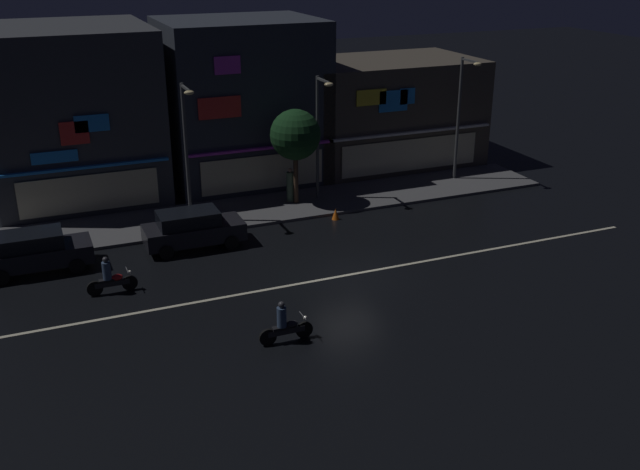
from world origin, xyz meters
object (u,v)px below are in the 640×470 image
streetlamp_mid (319,127)px  pedestrian_on_sidewalk (290,186)px  streetlamp_west (187,142)px  parked_car_trailing (192,229)px  parked_car_near_kerb (35,251)px  traffic_cone (336,214)px  motorcycle_lead (110,278)px  motorcycle_following (285,325)px  streetlamp_east (461,109)px

streetlamp_mid → pedestrian_on_sidewalk: 3.31m
streetlamp_west → parked_car_trailing: (-0.61, -2.78, -3.14)m
streetlamp_west → parked_car_near_kerb: 8.22m
streetlamp_mid → parked_car_near_kerb: size_ratio=1.45×
parked_car_near_kerb → traffic_cone: 13.64m
pedestrian_on_sidewalk → traffic_cone: (1.20, -2.98, -0.67)m
parked_car_near_kerb → motorcycle_lead: (2.50, -3.25, -0.24)m
parked_car_near_kerb → motorcycle_following: bearing=-51.4°
streetlamp_west → parked_car_trailing: bearing=-102.3°
streetlamp_west → streetlamp_east: streetlamp_east is taller
motorcycle_lead → pedestrian_on_sidewalk: bearing=32.5°
pedestrian_on_sidewalk → motorcycle_following: size_ratio=0.92×
streetlamp_east → motorcycle_lead: 21.19m
streetlamp_west → traffic_cone: streetlamp_west is taller
parked_car_near_kerb → pedestrian_on_sidewalk: bearing=16.7°
streetlamp_west → streetlamp_mid: 6.89m
streetlamp_mid → pedestrian_on_sidewalk: streetlamp_mid is taller
parked_car_trailing → traffic_cone: bearing=5.9°
streetlamp_mid → parked_car_near_kerb: (-13.92, -3.53, -3.01)m
streetlamp_west → motorcycle_lead: 8.29m
parked_car_near_kerb → motorcycle_following: (7.35, -9.23, -0.24)m
streetlamp_mid → streetlamp_east: streetlamp_east is taller
pedestrian_on_sidewalk → motorcycle_following: pedestrian_on_sidewalk is taller
parked_car_near_kerb → streetlamp_west: bearing=21.5°
parked_car_trailing → motorcycle_lead: bearing=-140.6°
pedestrian_on_sidewalk → motorcycle_lead: bearing=98.1°
pedestrian_on_sidewalk → parked_car_trailing: pedestrian_on_sidewalk is taller
streetlamp_west → pedestrian_on_sidewalk: size_ratio=3.72×
parked_car_trailing → streetlamp_east: bearing=12.9°
traffic_cone → parked_car_near_kerb: bearing=-176.8°
motorcycle_lead → streetlamp_west: bearing=50.2°
streetlamp_mid → parked_car_trailing: size_ratio=1.45×
motorcycle_lead → traffic_cone: 11.81m
motorcycle_lead → motorcycle_following: same height
traffic_cone → motorcycle_following: bearing=-122.1°
pedestrian_on_sidewalk → motorcycle_lead: 12.12m
streetlamp_east → parked_car_near_kerb: (-22.24, -3.63, -3.24)m
streetlamp_mid → pedestrian_on_sidewalk: (-1.51, 0.20, -2.94)m
streetlamp_mid → streetlamp_east: 8.33m
pedestrian_on_sidewalk → motorcycle_following: (-5.05, -12.96, -0.31)m
streetlamp_west → streetlamp_east: bearing=3.2°
streetlamp_east → motorcycle_lead: bearing=-160.8°
streetlamp_mid → parked_car_trailing: 8.78m
motorcycle_following → traffic_cone: size_ratio=3.45×
streetlamp_west → motorcycle_following: (0.28, -12.01, -3.38)m
parked_car_trailing → motorcycle_lead: 5.14m
streetlamp_east → parked_car_near_kerb: bearing=-170.7°
motorcycle_lead → traffic_cone: (11.10, 4.00, -0.36)m
streetlamp_west → motorcycle_following: bearing=-88.6°
streetlamp_west → traffic_cone: 7.80m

